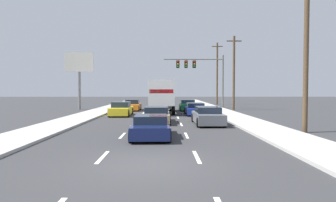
# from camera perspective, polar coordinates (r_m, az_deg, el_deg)

# --- Properties ---
(ground_plane) EXTENTS (140.00, 140.00, 0.00)m
(ground_plane) POSITION_cam_1_polar(r_m,az_deg,el_deg) (34.50, -1.55, -1.86)
(ground_plane) COLOR #333335
(sidewalk_right) EXTENTS (2.79, 80.00, 0.14)m
(sidewalk_right) POSITION_cam_1_polar(r_m,az_deg,el_deg) (30.12, 11.04, -2.35)
(sidewalk_right) COLOR #B2AFA8
(sidewalk_right) RESTS_ON ground_plane
(sidewalk_left) EXTENTS (2.79, 80.00, 0.14)m
(sidewalk_left) POSITION_cam_1_polar(r_m,az_deg,el_deg) (30.36, -14.35, -2.34)
(sidewalk_left) COLOR #B2AFA8
(sidewalk_left) RESTS_ON ground_plane
(lane_markings) EXTENTS (3.54, 57.00, 0.01)m
(lane_markings) POSITION_cam_1_polar(r_m,az_deg,el_deg) (33.11, -1.59, -2.02)
(lane_markings) COLOR silver
(lane_markings) RESTS_ON ground_plane
(car_orange) EXTENTS (1.89, 4.65, 1.29)m
(car_orange) POSITION_cam_1_polar(r_m,az_deg,el_deg) (35.02, -6.90, -0.87)
(car_orange) COLOR orange
(car_orange) RESTS_ON ground_plane
(car_yellow) EXTENTS (1.87, 4.33, 1.31)m
(car_yellow) POSITION_cam_1_polar(r_m,az_deg,el_deg) (27.93, -9.06, -1.60)
(car_yellow) COLOR yellow
(car_yellow) RESTS_ON ground_plane
(box_truck) EXTENTS (2.68, 8.77, 3.39)m
(box_truck) POSITION_cam_1_polar(r_m,az_deg,el_deg) (30.83, -1.29, 1.30)
(box_truck) COLOR white
(box_truck) RESTS_ON ground_plane
(car_tan) EXTENTS (2.00, 4.70, 1.18)m
(car_tan) POSITION_cam_1_polar(r_m,az_deg,el_deg) (21.81, -2.22, -2.77)
(car_tan) COLOR tan
(car_tan) RESTS_ON ground_plane
(car_navy) EXTENTS (2.03, 4.34, 1.13)m
(car_navy) POSITION_cam_1_polar(r_m,az_deg,el_deg) (15.11, -3.36, -5.04)
(car_navy) COLOR #141E4C
(car_navy) RESTS_ON ground_plane
(car_green) EXTENTS (1.88, 4.09, 1.27)m
(car_green) POSITION_cam_1_polar(r_m,az_deg,el_deg) (34.78, 3.80, -0.87)
(car_green) COLOR #196B38
(car_green) RESTS_ON ground_plane
(car_blue) EXTENTS (1.84, 4.11, 1.18)m
(car_blue) POSITION_cam_1_polar(r_m,az_deg,el_deg) (28.42, 5.25, -1.62)
(car_blue) COLOR #1E389E
(car_blue) RESTS_ON ground_plane
(car_gray) EXTENTS (1.93, 4.43, 1.25)m
(car_gray) POSITION_cam_1_polar(r_m,az_deg,el_deg) (20.79, 7.69, -2.92)
(car_gray) COLOR slate
(car_gray) RESTS_ON ground_plane
(traffic_signal_mast) EXTENTS (7.86, 0.69, 7.00)m
(traffic_signal_mast) POSITION_cam_1_polar(r_m,az_deg,el_deg) (38.85, 5.47, 6.42)
(traffic_signal_mast) COLOR #595B56
(traffic_signal_mast) RESTS_ON ground_plane
(utility_pole_near) EXTENTS (1.80, 0.28, 9.39)m
(utility_pole_near) POSITION_cam_1_polar(r_m,az_deg,el_deg) (18.49, 25.24, 9.45)
(utility_pole_near) COLOR brown
(utility_pole_near) RESTS_ON ground_plane
(utility_pole_mid) EXTENTS (1.80, 0.28, 8.88)m
(utility_pole_mid) POSITION_cam_1_polar(r_m,az_deg,el_deg) (36.37, 12.65, 5.52)
(utility_pole_mid) COLOR brown
(utility_pole_mid) RESTS_ON ground_plane
(utility_pole_far) EXTENTS (1.80, 0.28, 10.14)m
(utility_pole_far) POSITION_cam_1_polar(r_m,az_deg,el_deg) (49.02, 9.51, 5.40)
(utility_pole_far) COLOR brown
(utility_pole_far) RESTS_ON ground_plane
(roadside_billboard) EXTENTS (3.52, 0.36, 6.99)m
(roadside_billboard) POSITION_cam_1_polar(r_m,az_deg,el_deg) (37.63, -16.86, 5.83)
(roadside_billboard) COLOR slate
(roadside_billboard) RESTS_ON ground_plane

